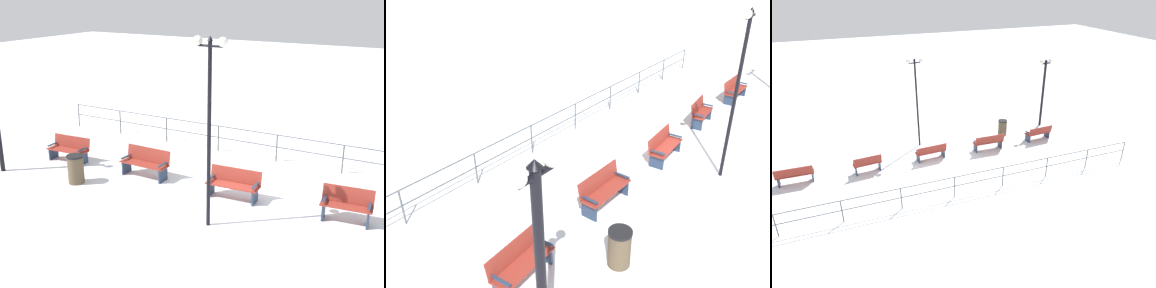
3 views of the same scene
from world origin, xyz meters
The scene contains 10 objects.
ground_plane centered at (0.00, 0.00, 0.00)m, with size 80.00×80.00×0.00m, color white.
bench_nearest centered at (-0.08, -6.52, 0.46)m, with size 0.68×1.59×0.89m.
bench_second centered at (-0.20, -3.25, 0.50)m, with size 0.61×1.69×0.96m.
bench_third centered at (-0.08, -0.01, 0.46)m, with size 0.67×1.63×0.89m.
bench_fourth centered at (-0.20, 3.25, 0.49)m, with size 0.63×1.39×0.94m.
bench_fifth centered at (-0.04, 6.51, 0.49)m, with size 0.55×1.67×0.93m.
lamppost_near centered at (1.80, -7.82, 2.70)m, with size 0.26×0.87×4.23m.
lamppost_middle centered at (1.80, 0.13, 3.32)m, with size 0.24×0.91×4.93m.
waterfront_railing centered at (-3.70, 0.00, 0.70)m, with size 0.05×18.73×1.02m.
trash_bin centered at (1.34, -4.89, 0.47)m, with size 0.54×0.54×0.93m.
Camera 3 is at (-15.55, 4.20, 8.87)m, focal length 32.38 mm.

